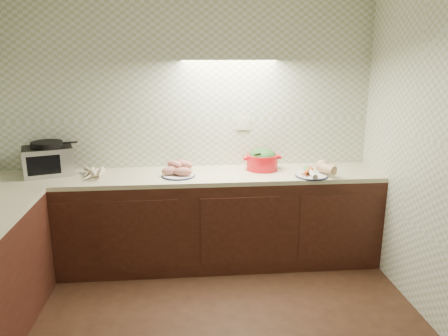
{
  "coord_description": "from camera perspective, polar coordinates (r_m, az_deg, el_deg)",
  "views": [
    {
      "loc": [
        -0.03,
        -2.42,
        2.01
      ],
      "look_at": [
        0.31,
        1.25,
        1.02
      ],
      "focal_mm": 35.0,
      "sensor_mm": 36.0,
      "label": 1
    }
  ],
  "objects": [
    {
      "name": "toaster_oven",
      "position": [
        4.34,
        -21.98,
        1.07
      ],
      "size": [
        0.51,
        0.45,
        0.31
      ],
      "rotation": [
        0.0,
        0.0,
        0.31
      ],
      "color": "black",
      "rests_on": "counter"
    },
    {
      "name": "veg_plate",
      "position": [
        4.11,
        12.0,
        -0.25
      ],
      "size": [
        0.38,
        0.38,
        0.14
      ],
      "rotation": [
        0.0,
        0.0,
        0.37
      ],
      "color": "#161E3F",
      "rests_on": "counter"
    },
    {
      "name": "dutch_oven",
      "position": [
        4.21,
        5.01,
        1.14
      ],
      "size": [
        0.37,
        0.33,
        0.21
      ],
      "rotation": [
        0.0,
        0.0,
        0.1
      ],
      "color": "red",
      "rests_on": "counter"
    },
    {
      "name": "sweet_potato_plate",
      "position": [
        4.02,
        -5.97,
        -0.29
      ],
      "size": [
        0.32,
        0.31,
        0.14
      ],
      "rotation": [
        0.0,
        0.0,
        -0.27
      ],
      "color": "#161E3F",
      "rests_on": "counter"
    },
    {
      "name": "onion_bowl",
      "position": [
        4.18,
        -5.4,
        0.2
      ],
      "size": [
        0.15,
        0.15,
        0.12
      ],
      "color": "black",
      "rests_on": "counter"
    },
    {
      "name": "counter",
      "position": [
        3.53,
        -15.73,
        -11.78
      ],
      "size": [
        3.6,
        3.6,
        0.9
      ],
      "color": "black",
      "rests_on": "ground"
    },
    {
      "name": "parsnip_pile",
      "position": [
        4.17,
        -15.59,
        -0.51
      ],
      "size": [
        0.33,
        0.39,
        0.07
      ],
      "color": "beige",
      "rests_on": "counter"
    },
    {
      "name": "room",
      "position": [
        2.45,
        -4.62,
        5.98
      ],
      "size": [
        3.6,
        3.6,
        2.6
      ],
      "color": "black",
      "rests_on": "ground"
    }
  ]
}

